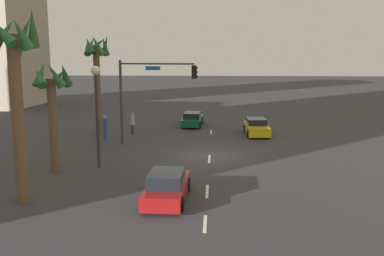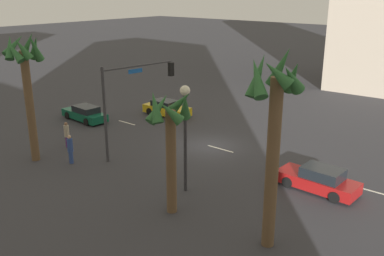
% 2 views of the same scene
% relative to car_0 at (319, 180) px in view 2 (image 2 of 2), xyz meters
% --- Properties ---
extents(ground_plane, '(220.00, 220.00, 0.00)m').
position_rel_car_0_xyz_m(ground_plane, '(9.18, -1.84, -0.65)').
color(ground_plane, '#333338').
extents(lane_stripe_1, '(1.83, 0.14, 0.01)m').
position_rel_car_0_xyz_m(lane_stripe_1, '(-2.77, -1.84, -0.64)').
color(lane_stripe_1, silver).
rests_on(lane_stripe_1, ground_plane).
extents(lane_stripe_2, '(2.09, 0.14, 0.01)m').
position_rel_car_0_xyz_m(lane_stripe_2, '(1.40, -1.84, -0.64)').
color(lane_stripe_2, silver).
rests_on(lane_stripe_2, ground_plane).
extents(lane_stripe_3, '(2.21, 0.14, 0.01)m').
position_rel_car_0_xyz_m(lane_stripe_3, '(8.16, -1.84, -0.64)').
color(lane_stripe_3, silver).
rests_on(lane_stripe_3, ground_plane).
extents(lane_stripe_4, '(2.01, 0.14, 0.01)m').
position_rel_car_0_xyz_m(lane_stripe_4, '(18.02, -1.84, -0.64)').
color(lane_stripe_4, silver).
rests_on(lane_stripe_4, ground_plane).
extents(car_0, '(4.61, 1.98, 1.42)m').
position_rel_car_0_xyz_m(car_0, '(0.00, 0.00, 0.00)').
color(car_0, maroon).
rests_on(car_0, ground_plane).
extents(car_1, '(4.68, 1.95, 1.32)m').
position_rel_car_0_xyz_m(car_1, '(21.33, -0.04, -0.04)').
color(car_1, '#0F5138').
rests_on(car_1, ground_plane).
extents(car_2, '(4.44, 2.02, 1.37)m').
position_rel_car_0_xyz_m(car_2, '(16.99, -5.71, -0.01)').
color(car_2, gold).
rests_on(car_2, ground_plane).
extents(traffic_signal, '(1.03, 5.88, 6.31)m').
position_rel_car_0_xyz_m(traffic_signal, '(12.24, 2.85, 3.68)').
color(traffic_signal, '#38383D').
rests_on(traffic_signal, ground_plane).
extents(streetlamp, '(0.56, 0.56, 6.07)m').
position_rel_car_0_xyz_m(streetlamp, '(5.78, 4.79, 3.61)').
color(streetlamp, '#2D2D33').
rests_on(streetlamp, ground_plane).
extents(pedestrian_0, '(0.51, 0.51, 1.88)m').
position_rel_car_0_xyz_m(pedestrian_0, '(16.88, 4.87, 0.35)').
color(pedestrian_0, '#59266B').
rests_on(pedestrian_0, ground_plane).
extents(pedestrian_1, '(0.46, 0.46, 1.93)m').
position_rel_car_0_xyz_m(pedestrian_1, '(14.13, 6.52, 0.38)').
color(pedestrian_1, '#2D478C').
rests_on(pedestrian_1, ground_plane).
extents(palm_tree_0, '(2.53, 2.47, 8.37)m').
position_rel_car_0_xyz_m(palm_tree_0, '(16.49, 7.66, 5.36)').
color(palm_tree_0, brown).
rests_on(palm_tree_0, ground_plane).
extents(palm_tree_1, '(2.33, 2.62, 8.75)m').
position_rel_car_0_xyz_m(palm_tree_1, '(-0.50, 6.59, 5.28)').
color(palm_tree_1, brown).
rests_on(palm_tree_1, ground_plane).
extents(palm_tree_2, '(2.30, 2.36, 6.42)m').
position_rel_car_0_xyz_m(palm_tree_2, '(4.80, 7.05, 3.79)').
color(palm_tree_2, brown).
rests_on(palm_tree_2, ground_plane).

